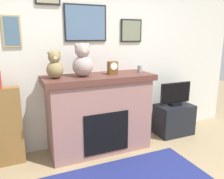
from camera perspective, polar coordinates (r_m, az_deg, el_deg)
name	(u,v)px	position (r m, az deg, el deg)	size (l,w,h in m)	color
back_wall	(95,59)	(3.54, -4.28, 7.51)	(5.20, 0.15, 2.60)	silver
fireplace	(99,113)	(3.35, -3.25, -5.77)	(1.55, 0.64, 1.12)	#946862
bookshelf	(4,125)	(3.27, -25.28, -7.94)	(0.44, 0.16, 1.24)	brown
tv_stand	(174,119)	(4.10, 15.11, -7.19)	(0.62, 0.40, 0.52)	black
television	(175,94)	(3.97, 15.51, -1.18)	(0.58, 0.14, 0.39)	black
candle_jar	(140,69)	(3.47, 6.89, 5.14)	(0.07, 0.07, 0.11)	gray
mantel_clock	(113,68)	(3.26, 0.15, 5.42)	(0.13, 0.10, 0.18)	brown
teddy_bear_tan	(55,66)	(3.02, -14.05, 5.68)	(0.22, 0.22, 0.35)	olive
teddy_bear_cream	(83,62)	(3.10, -7.31, 6.92)	(0.28, 0.28, 0.45)	#A1908B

